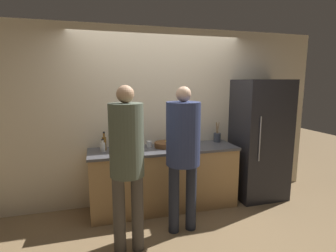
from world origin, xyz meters
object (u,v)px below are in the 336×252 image
(refrigerator, at_px, (259,140))
(cup_white, at_px, (149,144))
(person_center, at_px, (183,145))
(bottle_green, at_px, (121,144))
(fruit_bowl, at_px, (166,144))
(bottle_clear, at_px, (103,147))
(bottle_amber, at_px, (104,143))
(person_left, at_px, (127,155))
(utensil_crock, at_px, (217,137))

(refrigerator, height_order, cup_white, refrigerator)
(person_center, distance_m, cup_white, 0.83)
(bottle_green, bearing_deg, fruit_bowl, -6.61)
(bottle_clear, bearing_deg, person_center, -37.41)
(fruit_bowl, height_order, cup_white, fruit_bowl)
(bottle_amber, bearing_deg, cup_white, -0.26)
(cup_white, bearing_deg, bottle_green, 178.83)
(refrigerator, xyz_separation_m, cup_white, (-1.73, 0.14, 0.01))
(fruit_bowl, bearing_deg, refrigerator, -2.90)
(person_left, distance_m, cup_white, 1.10)
(utensil_crock, bearing_deg, bottle_clear, -176.16)
(person_center, height_order, bottle_clear, person_center)
(person_left, relative_size, utensil_crock, 5.75)
(cup_white, bearing_deg, bottle_amber, 179.74)
(refrigerator, xyz_separation_m, person_center, (-1.49, -0.63, 0.16))
(bottle_clear, xyz_separation_m, bottle_green, (0.26, 0.09, -0.00))
(refrigerator, bearing_deg, bottle_amber, 176.52)
(person_left, bearing_deg, bottle_green, 87.73)
(utensil_crock, xyz_separation_m, cup_white, (-1.09, -0.04, -0.03))
(person_center, distance_m, fruit_bowl, 0.72)
(utensil_crock, bearing_deg, person_center, -136.17)
(refrigerator, height_order, person_left, refrigerator)
(cup_white, bearing_deg, person_center, -72.10)
(refrigerator, relative_size, bottle_clear, 10.80)
(bottle_clear, xyz_separation_m, cup_white, (0.65, 0.08, -0.02))
(refrigerator, xyz_separation_m, person_left, (-2.17, -0.86, 0.15))
(refrigerator, height_order, person_center, refrigerator)
(person_center, bearing_deg, refrigerator, 23.01)
(bottle_clear, bearing_deg, refrigerator, -1.46)
(fruit_bowl, bearing_deg, person_center, -88.75)
(person_left, xyz_separation_m, utensil_crock, (1.53, 1.03, -0.11))
(person_center, xyz_separation_m, cup_white, (-0.25, 0.77, -0.16))
(person_left, distance_m, fruit_bowl, 1.16)
(refrigerator, height_order, bottle_amber, refrigerator)
(person_center, height_order, utensil_crock, person_center)
(bottle_clear, distance_m, bottle_green, 0.27)
(refrigerator, bearing_deg, cup_white, 175.35)
(refrigerator, distance_m, utensil_crock, 0.67)
(bottle_clear, bearing_deg, bottle_green, 18.98)
(bottle_amber, bearing_deg, utensil_crock, 1.14)
(person_left, xyz_separation_m, bottle_clear, (-0.22, 0.92, -0.11))
(refrigerator, relative_size, cup_white, 21.79)
(person_center, xyz_separation_m, bottle_green, (-0.65, 0.78, -0.13))
(utensil_crock, bearing_deg, cup_white, -178.05)
(person_left, height_order, bottle_green, person_left)
(fruit_bowl, relative_size, utensil_crock, 1.07)
(bottle_amber, bearing_deg, person_center, -41.40)
(refrigerator, xyz_separation_m, fruit_bowl, (-1.50, 0.08, 0.00))
(refrigerator, bearing_deg, fruit_bowl, 177.10)
(utensil_crock, xyz_separation_m, bottle_green, (-1.49, -0.03, -0.01))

